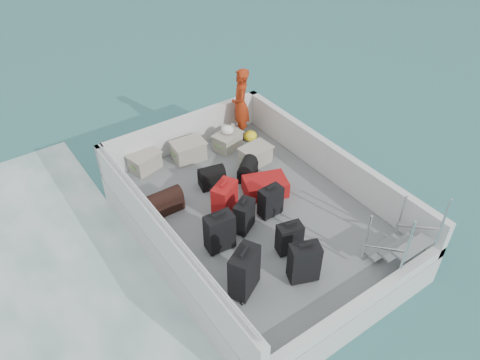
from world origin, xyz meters
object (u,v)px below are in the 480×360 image
object	(u,v)px
suitcase_1	(220,232)
suitcase_3	(304,263)
suitcase_0	(244,272)
suitcase_5	(225,200)
crate_0	(145,162)
suitcase_4	(244,216)
suitcase_8	(265,186)
suitcase_7	(271,202)
suitcase_6	(289,239)
crate_2	(228,142)
crate_1	(189,151)
crate_3	(256,156)
passenger	(241,104)

from	to	relation	value
suitcase_1	suitcase_3	xyz separation A→B (m)	(0.66, -1.22, -0.00)
suitcase_0	suitcase_5	world-z (taller)	suitcase_0
suitcase_0	suitcase_3	distance (m)	0.89
suitcase_5	crate_0	size ratio (longest dim) A/B	1.17
suitcase_4	suitcase_8	world-z (taller)	suitcase_4
suitcase_4	suitcase_7	distance (m)	0.57
crate_0	suitcase_6	bearing A→B (deg)	-74.55
suitcase_6	crate_2	xyz separation A→B (m)	(0.80, 2.89, -0.11)
suitcase_8	crate_1	bearing A→B (deg)	39.31
suitcase_0	suitcase_1	size ratio (longest dim) A/B	1.14
suitcase_0	suitcase_5	bearing A→B (deg)	37.83
suitcase_3	crate_3	distance (m)	2.94
crate_0	crate_2	bearing A→B (deg)	-10.93
suitcase_1	suitcase_6	xyz separation A→B (m)	(0.84, -0.67, -0.07)
suitcase_4	crate_3	xyz separation A→B (m)	(1.25, 1.36, -0.11)
suitcase_7	crate_1	distance (m)	2.22
suitcase_4	crate_1	size ratio (longest dim) A/B	0.94
suitcase_4	crate_1	bearing A→B (deg)	54.85
suitcase_6	crate_2	distance (m)	3.00
suitcase_5	crate_1	xyz separation A→B (m)	(0.31, 1.74, -0.14)
suitcase_4	crate_2	xyz separation A→B (m)	(1.09, 2.09, -0.12)
suitcase_1	suitcase_3	bearing A→B (deg)	-55.78
crate_0	crate_2	world-z (taller)	crate_0
crate_3	crate_0	bearing A→B (deg)	150.26
crate_0	passenger	xyz separation A→B (m)	(2.16, -0.10, 0.60)
suitcase_0	crate_2	bearing A→B (deg)	31.57
suitcase_6	crate_0	size ratio (longest dim) A/B	0.99
suitcase_0	crate_1	xyz separation A→B (m)	(0.98, 3.24, -0.20)
crate_1	crate_3	bearing A→B (deg)	-41.09
suitcase_6	suitcase_7	distance (m)	0.88
suitcase_7	crate_0	bearing A→B (deg)	114.11
suitcase_5	crate_0	world-z (taller)	suitcase_5
suitcase_8	suitcase_5	bearing A→B (deg)	112.93
crate_0	crate_3	xyz separation A→B (m)	(1.85, -1.06, 0.00)
crate_2	suitcase_8	bearing A→B (deg)	-98.75
crate_2	suitcase_6	bearing A→B (deg)	-105.49
suitcase_4	passenger	world-z (taller)	passenger
crate_2	passenger	size ratio (longest dim) A/B	0.35
suitcase_8	passenger	distance (m)	2.02
crate_0	passenger	size ratio (longest dim) A/B	0.36
suitcase_3	crate_0	bearing A→B (deg)	122.10
suitcase_4	suitcase_6	size ratio (longest dim) A/B	1.05
suitcase_4	suitcase_5	xyz separation A→B (m)	(-0.05, 0.49, 0.04)
suitcase_3	passenger	size ratio (longest dim) A/B	0.44
crate_2	crate_3	distance (m)	0.75
suitcase_1	crate_3	size ratio (longest dim) A/B	1.20
suitcase_4	crate_3	bearing A→B (deg)	18.88
suitcase_5	passenger	distance (m)	2.48
suitcase_7	crate_0	size ratio (longest dim) A/B	1.03
suitcase_3	crate_2	xyz separation A→B (m)	(0.98, 3.43, -0.17)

